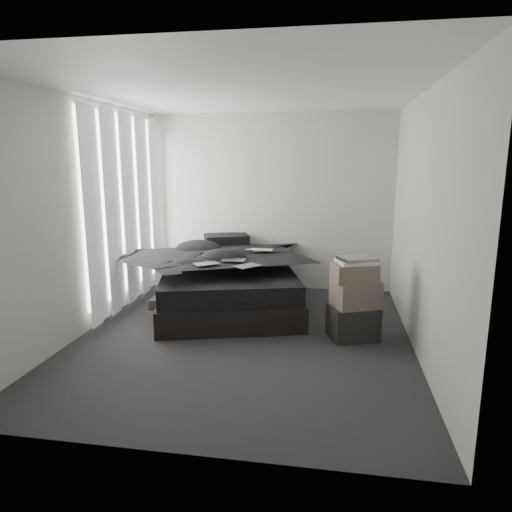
% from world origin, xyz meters
% --- Properties ---
extents(floor, '(3.60, 4.20, 0.01)m').
position_xyz_m(floor, '(0.00, 0.00, 0.00)').
color(floor, '#29292B').
rests_on(floor, ground).
extents(ceiling, '(3.60, 4.20, 0.01)m').
position_xyz_m(ceiling, '(0.00, 0.00, 2.60)').
color(ceiling, white).
rests_on(ceiling, ground).
extents(wall_back, '(3.60, 0.01, 2.60)m').
position_xyz_m(wall_back, '(0.00, 2.10, 1.30)').
color(wall_back, beige).
rests_on(wall_back, ground).
extents(wall_front, '(3.60, 0.01, 2.60)m').
position_xyz_m(wall_front, '(0.00, -2.10, 1.30)').
color(wall_front, beige).
rests_on(wall_front, ground).
extents(wall_left, '(0.01, 4.20, 2.60)m').
position_xyz_m(wall_left, '(-1.80, 0.00, 1.30)').
color(wall_left, beige).
rests_on(wall_left, ground).
extents(wall_right, '(0.01, 4.20, 2.60)m').
position_xyz_m(wall_right, '(1.80, 0.00, 1.30)').
color(wall_right, beige).
rests_on(wall_right, ground).
extents(window_left, '(0.02, 2.00, 2.30)m').
position_xyz_m(window_left, '(-1.78, 0.90, 1.35)').
color(window_left, white).
rests_on(window_left, wall_left).
extents(curtain_left, '(0.06, 2.12, 2.48)m').
position_xyz_m(curtain_left, '(-1.73, 0.90, 1.28)').
color(curtain_left, white).
rests_on(curtain_left, wall_left).
extents(bed, '(2.24, 2.61, 0.30)m').
position_xyz_m(bed, '(-0.42, 1.02, 0.15)').
color(bed, black).
rests_on(bed, floor).
extents(mattress, '(2.16, 2.53, 0.24)m').
position_xyz_m(mattress, '(-0.42, 1.02, 0.42)').
color(mattress, black).
rests_on(mattress, bed).
extents(duvet, '(2.11, 2.29, 0.26)m').
position_xyz_m(duvet, '(-0.40, 0.97, 0.67)').
color(duvet, black).
rests_on(duvet, mattress).
extents(pillow_lower, '(0.77, 0.62, 0.15)m').
position_xyz_m(pillow_lower, '(-0.70, 1.84, 0.62)').
color(pillow_lower, black).
rests_on(pillow_lower, mattress).
extents(pillow_upper, '(0.75, 0.64, 0.14)m').
position_xyz_m(pillow_upper, '(-0.62, 1.84, 0.77)').
color(pillow_upper, black).
rests_on(pillow_upper, pillow_lower).
extents(laptop, '(0.37, 0.25, 0.03)m').
position_xyz_m(laptop, '(-0.03, 1.18, 0.82)').
color(laptop, silver).
rests_on(laptop, duvet).
extents(comic_a, '(0.34, 0.32, 0.01)m').
position_xyz_m(comic_a, '(-0.52, 0.37, 0.81)').
color(comic_a, black).
rests_on(comic_a, duvet).
extents(comic_b, '(0.29, 0.20, 0.01)m').
position_xyz_m(comic_b, '(-0.25, 0.62, 0.82)').
color(comic_b, black).
rests_on(comic_b, duvet).
extents(comic_c, '(0.32, 0.34, 0.01)m').
position_xyz_m(comic_c, '(-0.03, 0.34, 0.82)').
color(comic_c, black).
rests_on(comic_c, duvet).
extents(side_stand, '(0.38, 0.38, 0.67)m').
position_xyz_m(side_stand, '(-1.04, 1.32, 0.34)').
color(side_stand, black).
rests_on(side_stand, floor).
extents(papers, '(0.28, 0.22, 0.01)m').
position_xyz_m(papers, '(-1.03, 1.31, 0.68)').
color(papers, white).
rests_on(papers, side_stand).
extents(floor_books, '(0.13, 0.19, 0.13)m').
position_xyz_m(floor_books, '(-1.33, 0.76, 0.06)').
color(floor_books, black).
rests_on(floor_books, floor).
extents(box_lower, '(0.60, 0.53, 0.37)m').
position_xyz_m(box_lower, '(1.18, 0.17, 0.18)').
color(box_lower, black).
rests_on(box_lower, floor).
extents(box_mid, '(0.57, 0.52, 0.28)m').
position_xyz_m(box_mid, '(1.20, 0.16, 0.51)').
color(box_mid, '#5F534B').
rests_on(box_mid, box_lower).
extents(box_upper, '(0.52, 0.47, 0.19)m').
position_xyz_m(box_upper, '(1.17, 0.17, 0.74)').
color(box_upper, '#5F534B').
rests_on(box_upper, box_mid).
extents(art_book_white, '(0.46, 0.41, 0.04)m').
position_xyz_m(art_book_white, '(1.18, 0.17, 0.86)').
color(art_book_white, silver).
rests_on(art_book_white, box_upper).
extents(art_book_snake, '(0.46, 0.42, 0.03)m').
position_xyz_m(art_book_snake, '(1.20, 0.16, 0.90)').
color(art_book_snake, silver).
rests_on(art_book_snake, art_book_white).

